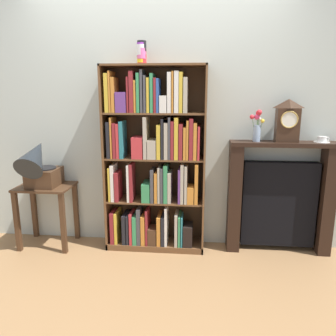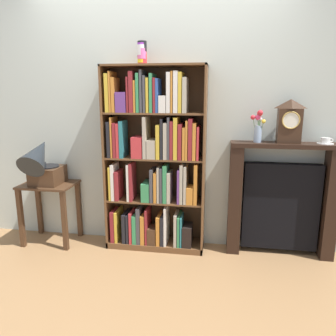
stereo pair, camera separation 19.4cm
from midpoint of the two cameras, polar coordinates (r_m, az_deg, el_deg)
name	(u,v)px [view 1 (the left image)]	position (r m, az deg, el deg)	size (l,w,h in m)	color
ground_plane	(155,251)	(3.39, -4.04, -14.18)	(7.60, 6.40, 0.02)	#997047
wall_back	(162,117)	(3.29, -2.69, 8.83)	(4.60, 0.08, 2.60)	beige
bookshelf	(154,164)	(3.17, -4.18, 0.63)	(0.97, 0.29, 1.78)	brown
cup_stack	(142,53)	(3.15, -6.47, 19.26)	(0.09, 0.09, 0.20)	red
side_table_left	(47,202)	(3.58, -21.81, -5.45)	(0.53, 0.40, 0.63)	#472D1C
gramophone	(39,164)	(3.40, -23.05, 0.61)	(0.28, 0.52, 0.54)	#472D1C
fireplace_mantel	(279,198)	(3.34, 17.17, -5.06)	(0.98, 0.22, 1.09)	black
mantel_clock	(288,121)	(3.18, 18.40, 7.80)	(0.20, 0.12, 0.39)	#382316
flower_vase	(257,125)	(3.14, 13.50, 7.20)	(0.13, 0.09, 0.29)	#99B2D1
teacup_with_saucer	(322,140)	(3.29, 23.64, 4.48)	(0.14, 0.14, 0.06)	white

